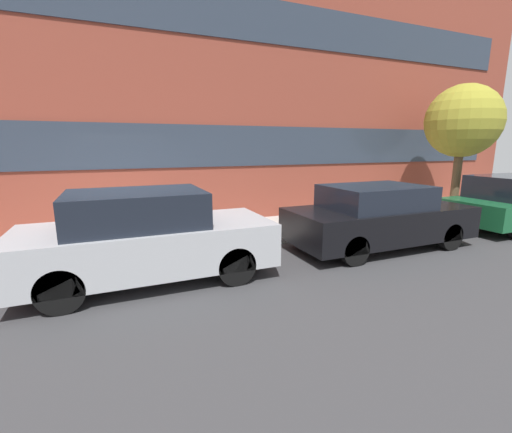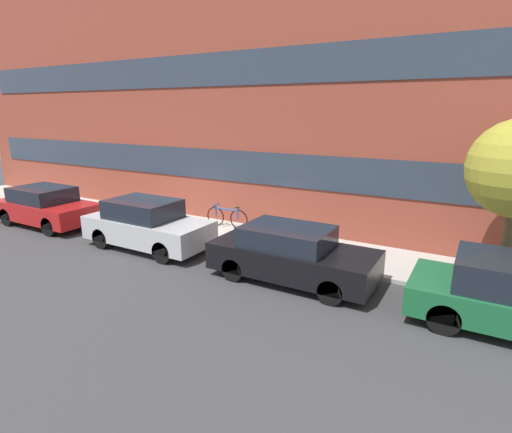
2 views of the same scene
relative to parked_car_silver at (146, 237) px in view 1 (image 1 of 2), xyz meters
name	(u,v)px [view 1 (image 1 of 2)]	position (x,y,z in m)	size (l,w,h in m)	color
ground_plane	(134,262)	(-0.17, 1.05, -0.74)	(56.00, 56.00, 0.00)	#38383A
sidewalk_strip	(131,243)	(-0.17, 2.26, -0.69)	(28.00, 2.42, 0.10)	#B2AFA8
rowhouse_facade	(111,27)	(-0.17, 3.91, 4.23)	(28.00, 1.02, 9.92)	brown
parked_car_silver	(146,237)	(0.00, 0.00, 0.00)	(3.99, 1.68, 1.50)	#B2B5BA
parked_car_black	(378,217)	(4.83, 0.00, -0.06)	(4.06, 1.70, 1.37)	black
bicycle	(181,215)	(1.06, 2.75, -0.24)	(1.64, 0.44, 0.79)	black
street_tree	(463,122)	(9.33, 1.65, 2.15)	(2.13, 2.13, 3.87)	brown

